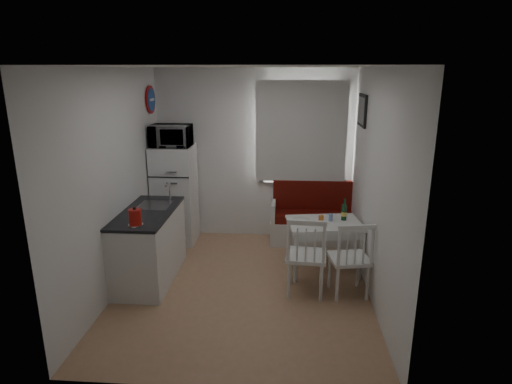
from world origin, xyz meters
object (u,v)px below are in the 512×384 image
microwave (171,136)px  wine_bottle (344,209)px  dining_table (324,228)px  chair_left (307,249)px  bench (313,223)px  kitchen_counter (149,245)px  chair_right (351,252)px  fridge (175,195)px  kettle (135,217)px

microwave → wine_bottle: 2.67m
dining_table → chair_left: 0.72m
bench → microwave: 2.50m
dining_table → bench: bearing=85.2°
dining_table → chair_left: size_ratio=1.92×
bench → wine_bottle: 1.10m
kitchen_counter → bench: size_ratio=1.01×
chair_left → kitchen_counter: bearing=174.9°
chair_left → chair_right: 0.50m
dining_table → wine_bottle: (0.25, 0.10, 0.22)m
chair_left → chair_right: (0.50, 0.00, -0.03)m
bench → chair_left: (-0.18, -1.68, 0.29)m
chair_right → microwave: size_ratio=0.88×
chair_left → fridge: fridge is taller
wine_bottle → chair_right: bearing=-90.3°
microwave → dining_table: bearing=-21.3°
chair_left → microwave: (-1.93, 1.52, 1.04)m
fridge → chair_right: bearing=-32.8°
dining_table → kettle: (-2.15, -0.88, 0.40)m
bench → microwave: (-2.10, -0.16, 1.34)m
chair_right → kettle: size_ratio=2.30×
fridge → wine_bottle: size_ratio=5.22×
kitchen_counter → chair_left: bearing=-9.4°
kitchen_counter → chair_left: 1.98m
chair_left → kettle: size_ratio=2.39×
kettle → wine_bottle: (2.40, 0.98, -0.18)m
fridge → microwave: bearing=-90.0°
fridge → kettle: fridge is taller
chair_right → fridge: (-2.43, 1.56, 0.17)m
microwave → kettle: size_ratio=2.60×
chair_left → wine_bottle: 0.95m
kitchen_counter → wine_bottle: kitchen_counter is taller
microwave → wine_bottle: microwave is taller
bench → wine_bottle: (0.33, -0.91, 0.52)m
fridge → kitchen_counter: bearing=-90.9°
kettle → wine_bottle: 2.60m
bench → chair_right: size_ratio=2.59×
bench → kitchen_counter: bearing=-147.5°
chair_left → fridge: 2.49m
fridge → microwave: size_ratio=2.60×
dining_table → wine_bottle: bearing=12.7°
dining_table → chair_right: size_ratio=1.99×
chair_left → wine_bottle: (0.50, 0.77, 0.23)m
microwave → chair_left: bearing=-38.2°
microwave → wine_bottle: bearing=-17.1°
chair_left → bench: bearing=88.3°
dining_table → fridge: 2.36m
bench → fridge: 2.15m
chair_right → kettle: (-2.40, -0.22, 0.43)m
microwave → bench: bearing=4.4°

